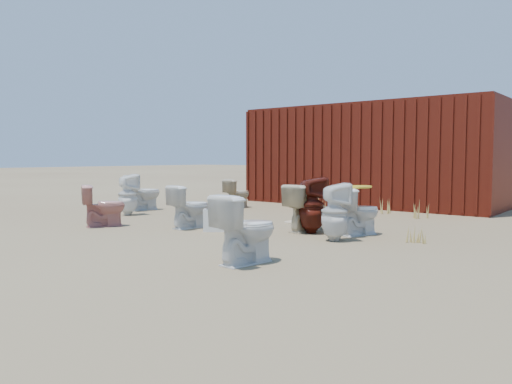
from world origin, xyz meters
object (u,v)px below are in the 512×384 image
Objects in this scene: shipping_container at (373,155)px; loose_tank at (220,220)px; toilet_back_e at (335,212)px; toilet_back_a at (128,195)px; toilet_front_c at (190,207)px; toilet_front_pink at (104,206)px; toilet_front_maroon at (312,205)px; toilet_back_beige_right at (307,208)px; toilet_front_e at (246,229)px; toilet_back_yellowlid at (359,211)px; toilet_back_beige_left at (237,194)px; toilet_front_a at (143,193)px.

shipping_container is 5.79m from loose_tank.
toilet_back_a is at bearing 33.74° from toilet_back_e.
toilet_front_c is 0.85× the size of toilet_back_a.
toilet_back_a is (-1.03, 1.26, 0.06)m from toilet_front_pink.
toilet_front_c reaches higher than toilet_front_pink.
toilet_front_pink is at bearing 58.88° from toilet_front_maroon.
toilet_front_e is at bearing 116.51° from toilet_back_beige_right.
toilet_front_c is (-0.48, -5.73, -0.85)m from shipping_container.
toilet_back_yellowlid is at bearing -55.89° from toilet_back_e.
toilet_front_maroon is 4.16m from toilet_back_a.
toilet_back_e reaches higher than toilet_front_c.
toilet_back_beige_right is at bearing -1.18° from toilet_front_maroon.
loose_tank is (-1.23, -0.72, -0.26)m from toilet_front_maroon.
toilet_back_beige_right is (3.23, -2.11, 0.04)m from toilet_back_beige_left.
toilet_back_e is at bearing -134.06° from toilet_front_pink.
toilet_front_e reaches higher than toilet_front_pink.
toilet_back_a is (-2.29, 0.49, 0.06)m from toilet_front_c.
toilet_back_a is 1.16× the size of toilet_back_yellowlid.
shipping_container is 3.53m from toilet_back_beige_left.
toilet_front_c is (2.80, -1.29, -0.03)m from toilet_front_a.
shipping_container reaches higher than toilet_back_beige_left.
shipping_container is 8.48× the size of toilet_back_yellowlid.
toilet_back_a reaches higher than toilet_back_beige_right.
toilet_front_a is (-3.28, -4.44, -0.82)m from shipping_container.
toilet_front_maroon reaches higher than toilet_front_c.
toilet_front_maroon is 1.44m from loose_tank.
toilet_front_pink is 3.74m from toilet_back_beige_left.
shipping_container is at bearing -106.81° from toilet_back_a.
toilet_back_e is (5.28, -0.93, 0.02)m from toilet_front_a.
loose_tank is (2.17, -2.93, -0.15)m from toilet_back_beige_left.
toilet_front_maroon is 1.17× the size of toilet_back_beige_right.
loose_tank is at bearing 63.16° from toilet_front_maroon.
toilet_back_a is at bearing 133.30° from toilet_front_a.
toilet_back_e reaches higher than toilet_front_a.
toilet_front_a is at bearing -46.13° from toilet_back_a.
toilet_front_a is at bearing -126.49° from shipping_container.
toilet_front_a is 1.09× the size of toilet_back_yellowlid.
shipping_container is 8.54× the size of toilet_front_c.
toilet_front_a is 5.97m from toilet_front_e.
toilet_back_beige_left is at bearing 89.90° from loose_tank.
toilet_back_a is at bearing 78.75° from toilet_back_beige_left.
toilet_front_a is 3.09m from toilet_front_c.
toilet_back_a reaches higher than loose_tank.
toilet_back_beige_right is 0.92× the size of toilet_back_e.
loose_tank is at bearing 132.19° from toilet_back_beige_left.
toilet_back_a is at bearing 36.48° from toilet_front_maroon.
shipping_container is 5.23m from toilet_front_maroon.
toilet_back_e is at bearing -69.56° from shipping_container.
toilet_back_yellowlid is 0.88× the size of toilet_back_e.
toilet_front_c is 2.34m from toilet_back_a.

